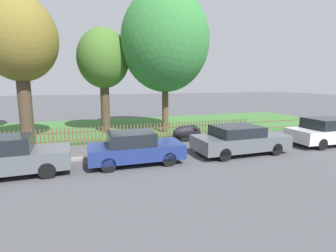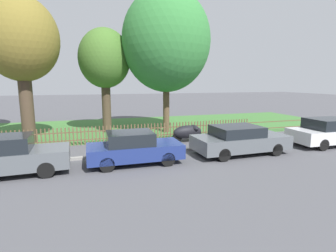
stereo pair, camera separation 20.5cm
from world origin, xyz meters
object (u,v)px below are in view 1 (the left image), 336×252
Objects in this scene: parked_car_red_compact at (239,139)px; tree_behind_motorcycle at (19,40)px; parked_car_white_van at (329,131)px; parked_car_black_saloon at (7,157)px; parked_car_navy_estate at (135,148)px; tree_far_left at (165,41)px; tree_mid_park at (103,60)px; covered_motorcycle at (188,132)px.

tree_behind_motorcycle is at bearing 150.33° from parked_car_red_compact.
parked_car_black_saloon is at bearing -177.98° from parked_car_white_van.
tree_far_left is (3.25, 6.09, 5.14)m from parked_car_navy_estate.
tree_far_left is at bearing -18.41° from tree_mid_park.
parked_car_red_compact is at bearing -2.09° from parked_car_black_saloon.
parked_car_red_compact is 2.42× the size of covered_motorcycle.
tree_behind_motorcycle is at bearing -154.42° from tree_mid_park.
tree_mid_park reaches higher than covered_motorcycle.
tree_mid_park reaches higher than parked_car_black_saloon.
parked_car_black_saloon reaches higher than parked_car_navy_estate.
covered_motorcycle is 0.27× the size of tree_mid_park.
parked_car_white_van reaches higher than parked_car_navy_estate.
parked_car_white_van is (10.39, 0.01, 0.05)m from parked_car_navy_estate.
tree_far_left is (3.72, -1.24, 1.12)m from tree_mid_park.
parked_car_navy_estate reaches higher than parked_car_red_compact.
parked_car_black_saloon is 4.53m from parked_car_navy_estate.
tree_mid_park is at bearing 129.16° from covered_motorcycle.
parked_car_red_compact is 0.57× the size of tree_behind_motorcycle.
tree_behind_motorcycle reaches higher than parked_car_red_compact.
parked_car_red_compact is (4.90, -0.01, 0.01)m from parked_car_navy_estate.
tree_mid_park is (-5.36, 7.33, 4.01)m from parked_car_red_compact.
tree_far_left reaches higher than tree_behind_motorcycle.
parked_car_red_compact is 0.98× the size of parked_car_white_van.
tree_behind_motorcycle is at bearing -174.20° from tree_far_left.
parked_car_red_compact is at bearing -74.91° from tree_far_left.
tree_behind_motorcycle is (-4.75, 5.28, 4.69)m from parked_car_navy_estate.
parked_car_white_van is (14.92, 0.02, 0.00)m from parked_car_black_saloon.
parked_car_black_saloon reaches higher than covered_motorcycle.
parked_car_white_van is 0.50× the size of tree_far_left.
tree_far_left is (-1.64, 6.09, 5.13)m from parked_car_red_compact.
parked_car_black_saloon is 0.62× the size of tree_mid_park.
tree_behind_motorcycle is (-8.30, 2.35, 4.77)m from covered_motorcycle.
parked_car_black_saloon is 0.92× the size of parked_car_white_van.
parked_car_red_compact is 8.13m from tree_far_left.
tree_mid_park is at bearing 161.59° from tree_far_left.
parked_car_white_van is at bearing -0.85° from parked_car_red_compact.
parked_car_white_van reaches higher than covered_motorcycle.
tree_far_left reaches higher than tree_mid_park.
parked_car_navy_estate is at bearing -47.98° from tree_behind_motorcycle.
tree_behind_motorcycle is (-9.65, 5.28, 4.68)m from parked_car_red_compact.
parked_car_navy_estate is at bearing -118.12° from tree_far_left.
tree_mid_park reaches higher than parked_car_navy_estate.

